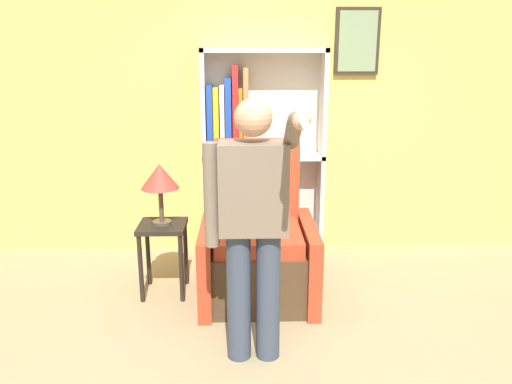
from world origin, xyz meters
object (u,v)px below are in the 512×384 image
(person_standing, at_px, (253,218))
(table_lamp, at_px, (160,178))
(bookcase, at_px, (247,160))
(side_table, at_px, (163,239))
(armchair, at_px, (258,249))

(person_standing, distance_m, table_lamp, 1.16)
(bookcase, height_order, side_table, bookcase)
(bookcase, distance_m, table_lamp, 1.07)
(bookcase, bearing_deg, side_table, -129.75)
(person_standing, bearing_deg, bookcase, 90.52)
(bookcase, relative_size, person_standing, 1.18)
(bookcase, distance_m, armchair, 1.02)
(bookcase, xyz_separation_m, side_table, (-0.68, -0.82, -0.47))
(bookcase, distance_m, side_table, 1.16)
(armchair, height_order, side_table, armchair)
(bookcase, distance_m, person_standing, 1.74)
(armchair, distance_m, side_table, 0.76)
(person_standing, xyz_separation_m, side_table, (-0.70, 0.93, -0.48))
(person_standing, bearing_deg, table_lamp, 126.98)
(armchair, bearing_deg, person_standing, -93.59)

